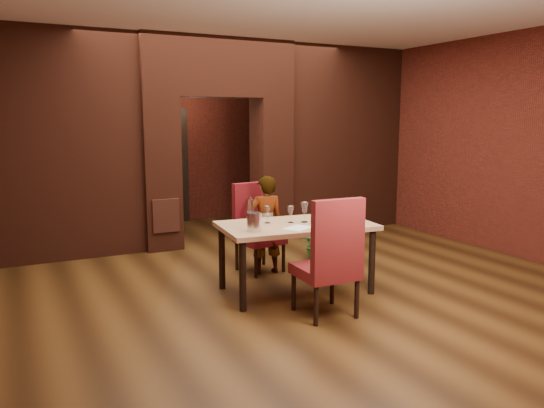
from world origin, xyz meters
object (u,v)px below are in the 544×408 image
at_px(wine_bucket, 254,222).
at_px(potted_plant, 314,244).
at_px(water_bottle, 250,210).
at_px(chair_near, 325,256).
at_px(person_seated, 266,225).
at_px(dining_table, 296,258).
at_px(chair_far, 260,228).
at_px(wine_glass_a, 267,215).
at_px(wine_glass_b, 291,214).
at_px(wine_glass_c, 304,212).

xyz_separation_m(wine_bucket, potted_plant, (1.54, 1.29, -0.69)).
bearing_deg(water_bottle, chair_near, -69.54).
height_order(person_seated, water_bottle, person_seated).
height_order(dining_table, wine_bucket, wine_bucket).
relative_size(chair_far, wine_glass_a, 5.86).
bearing_deg(potted_plant, person_seated, -160.99).
xyz_separation_m(dining_table, water_bottle, (-0.47, 0.23, 0.55)).
relative_size(person_seated, wine_bucket, 6.47).
distance_m(dining_table, person_seated, 0.85).
relative_size(wine_glass_a, potted_plant, 0.46).
xyz_separation_m(dining_table, chair_far, (-0.01, 0.93, 0.17)).
bearing_deg(chair_far, wine_glass_a, -119.31).
xyz_separation_m(wine_glass_a, potted_plant, (1.23, 0.97, -0.69)).
bearing_deg(wine_glass_b, chair_near, -94.31).
distance_m(chair_near, water_bottle, 1.12).
height_order(chair_far, water_bottle, chair_far).
relative_size(dining_table, person_seated, 1.35).
xyz_separation_m(wine_glass_a, wine_glass_c, (0.40, -0.14, 0.02)).
xyz_separation_m(dining_table, wine_glass_b, (-0.03, 0.07, 0.50)).
height_order(wine_glass_a, potted_plant, wine_glass_a).
bearing_deg(person_seated, wine_glass_a, 72.52).
height_order(chair_near, wine_glass_a, chair_near).
xyz_separation_m(wine_bucket, water_bottle, (0.13, 0.38, 0.05)).
bearing_deg(chair_near, wine_bucket, -49.28).
distance_m(chair_near, wine_bucket, 0.84).
xyz_separation_m(chair_near, wine_glass_b, (0.06, 0.84, 0.28)).
height_order(wine_glass_b, water_bottle, water_bottle).
bearing_deg(person_seated, water_bottle, 57.49).
xyz_separation_m(person_seated, potted_plant, (0.93, 0.32, -0.42)).
xyz_separation_m(chair_near, person_seated, (0.11, 1.59, 0.02)).
bearing_deg(wine_glass_a, dining_table, -30.00).
xyz_separation_m(wine_glass_b, wine_bucket, (-0.56, -0.22, 0.00)).
bearing_deg(potted_plant, chair_far, -167.78).
height_order(chair_near, wine_glass_c, chair_near).
xyz_separation_m(chair_near, wine_glass_c, (0.22, 0.79, 0.30)).
xyz_separation_m(wine_glass_a, water_bottle, (-0.19, 0.07, 0.05)).
bearing_deg(chair_far, dining_table, -99.06).
xyz_separation_m(wine_glass_c, water_bottle, (-0.59, 0.21, 0.03)).
bearing_deg(wine_glass_c, chair_near, -105.28).
distance_m(chair_far, potted_plant, 1.04).
height_order(person_seated, wine_glass_c, person_seated).
bearing_deg(chair_far, wine_glass_c, -91.50).
bearing_deg(potted_plant, chair_near, -118.56).
height_order(wine_glass_b, potted_plant, wine_glass_b).
distance_m(dining_table, potted_plant, 1.49).
bearing_deg(potted_plant, wine_bucket, -139.99).
distance_m(wine_glass_b, potted_plant, 1.60).
bearing_deg(water_bottle, dining_table, -26.17).
bearing_deg(wine_glass_c, person_seated, 97.80).
relative_size(wine_glass_b, wine_bucket, 0.98).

